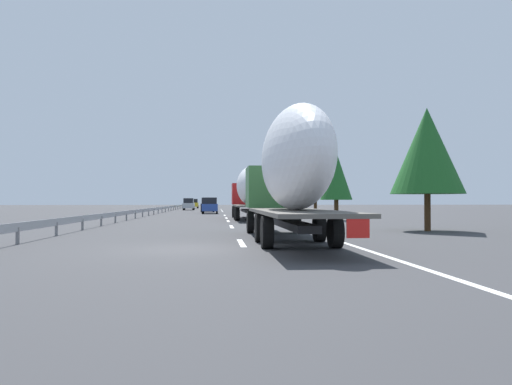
# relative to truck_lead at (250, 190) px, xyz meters

# --- Properties ---
(ground_plane) EXTENTS (260.00, 260.00, 0.00)m
(ground_plane) POSITION_rel_truck_lead_xyz_m (16.37, 3.60, -2.38)
(ground_plane) COLOR #38383A
(lane_stripe_0) EXTENTS (3.20, 0.20, 0.01)m
(lane_stripe_0) POSITION_rel_truck_lead_xyz_m (-21.63, 1.80, -2.38)
(lane_stripe_0) COLOR white
(lane_stripe_0) RESTS_ON ground_plane
(lane_stripe_1) EXTENTS (3.20, 0.20, 0.01)m
(lane_stripe_1) POSITION_rel_truck_lead_xyz_m (-10.77, 1.80, -2.38)
(lane_stripe_1) COLOR white
(lane_stripe_1) RESTS_ON ground_plane
(lane_stripe_2) EXTENTS (3.20, 0.20, 0.01)m
(lane_stripe_2) POSITION_rel_truck_lead_xyz_m (-2.77, 1.80, -2.38)
(lane_stripe_2) COLOR white
(lane_stripe_2) RESTS_ON ground_plane
(lane_stripe_3) EXTENTS (3.20, 0.20, 0.01)m
(lane_stripe_3) POSITION_rel_truck_lead_xyz_m (3.61, 1.80, -2.38)
(lane_stripe_3) COLOR white
(lane_stripe_3) RESTS_ON ground_plane
(lane_stripe_4) EXTENTS (3.20, 0.20, 0.01)m
(lane_stripe_4) POSITION_rel_truck_lead_xyz_m (12.05, 1.80, -2.38)
(lane_stripe_4) COLOR white
(lane_stripe_4) RESTS_ON ground_plane
(lane_stripe_5) EXTENTS (3.20, 0.20, 0.01)m
(lane_stripe_5) POSITION_rel_truck_lead_xyz_m (29.83, 1.80, -2.38)
(lane_stripe_5) COLOR white
(lane_stripe_5) RESTS_ON ground_plane
(lane_stripe_6) EXTENTS (3.20, 0.20, 0.01)m
(lane_stripe_6) POSITION_rel_truck_lead_xyz_m (36.88, 1.80, -2.38)
(lane_stripe_6) COLOR white
(lane_stripe_6) RESTS_ON ground_plane
(lane_stripe_7) EXTENTS (3.20, 0.20, 0.01)m
(lane_stripe_7) POSITION_rel_truck_lead_xyz_m (47.16, 1.80, -2.38)
(lane_stripe_7) COLOR white
(lane_stripe_7) RESTS_ON ground_plane
(edge_line_right) EXTENTS (110.00, 0.20, 0.01)m
(edge_line_right) POSITION_rel_truck_lead_xyz_m (21.37, -1.90, -2.38)
(edge_line_right) COLOR white
(edge_line_right) RESTS_ON ground_plane
(truck_lead) EXTENTS (13.88, 2.55, 4.19)m
(truck_lead) POSITION_rel_truck_lead_xyz_m (0.00, 0.00, 0.00)
(truck_lead) COLOR #B21919
(truck_lead) RESTS_ON ground_plane
(truck_trailing) EXTENTS (14.00, 2.55, 4.72)m
(truck_trailing) POSITION_rel_truck_lead_xyz_m (-21.53, 0.00, 0.27)
(truck_trailing) COLOR #387038
(truck_trailing) RESTS_ON ground_plane
(car_yellow_coupe) EXTENTS (4.44, 1.74, 1.93)m
(car_yellow_coupe) POSITION_rel_truck_lead_xyz_m (62.26, 7.28, -1.42)
(car_yellow_coupe) COLOR gold
(car_yellow_coupe) RESTS_ON ground_plane
(car_black_suv) EXTENTS (4.06, 1.81, 1.95)m
(car_black_suv) POSITION_rel_truck_lead_xyz_m (27.29, 3.85, -1.41)
(car_black_suv) COLOR black
(car_black_suv) RESTS_ON ground_plane
(car_silver_hatch) EXTENTS (4.68, 1.79, 1.95)m
(car_silver_hatch) POSITION_rel_truck_lead_xyz_m (41.65, 7.23, -1.41)
(car_silver_hatch) COLOR #ADB2B7
(car_silver_hatch) RESTS_ON ground_plane
(car_blue_sedan) EXTENTS (4.16, 1.87, 1.91)m
(car_blue_sedan) POSITION_rel_truck_lead_xyz_m (18.57, 3.43, -1.43)
(car_blue_sedan) COLOR #28479E
(car_blue_sedan) RESTS_ON ground_plane
(road_sign) EXTENTS (0.10, 0.90, 3.20)m
(road_sign) POSITION_rel_truck_lead_xyz_m (22.57, -3.10, -0.17)
(road_sign) COLOR gray
(road_sign) RESTS_ON ground_plane
(tree_0) EXTENTS (2.49, 2.49, 5.40)m
(tree_0) POSITION_rel_truck_lead_xyz_m (-2.08, -6.63, 1.09)
(tree_0) COLOR #472D19
(tree_0) RESTS_ON ground_plane
(tree_1) EXTENTS (3.13, 3.13, 5.19)m
(tree_1) POSITION_rel_truck_lead_xyz_m (31.40, -7.14, 0.92)
(tree_1) COLOR #472D19
(tree_1) RESTS_ON ground_plane
(tree_2) EXTENTS (2.88, 2.88, 6.43)m
(tree_2) POSITION_rel_truck_lead_xyz_m (47.89, -7.21, 1.75)
(tree_2) COLOR #472D19
(tree_2) RESTS_ON ground_plane
(tree_3) EXTENTS (2.63, 2.63, 5.90)m
(tree_3) POSITION_rel_truck_lead_xyz_m (46.45, -6.19, 1.22)
(tree_3) COLOR #472D19
(tree_3) RESTS_ON ground_plane
(tree_4) EXTENTS (3.66, 3.66, 6.22)m
(tree_4) POSITION_rel_truck_lead_xyz_m (-15.51, -7.89, 1.65)
(tree_4) COLOR #472D19
(tree_4) RESTS_ON ground_plane
(tree_5) EXTENTS (3.11, 3.11, 5.87)m
(tree_5) POSITION_rel_truck_lead_xyz_m (12.11, -7.94, 1.49)
(tree_5) COLOR #472D19
(tree_5) RESTS_ON ground_plane
(guardrail_median) EXTENTS (94.00, 0.10, 0.76)m
(guardrail_median) POSITION_rel_truck_lead_xyz_m (19.37, 9.60, -1.80)
(guardrail_median) COLOR #9EA0A5
(guardrail_median) RESTS_ON ground_plane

